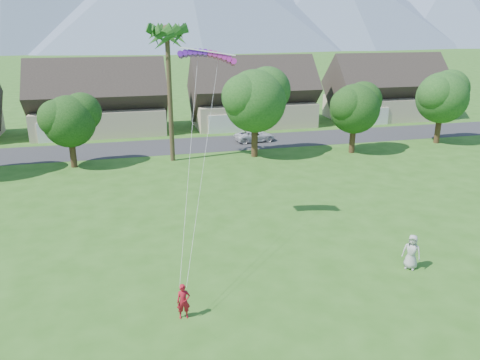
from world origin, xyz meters
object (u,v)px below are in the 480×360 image
object	(u,v)px
watcher	(412,252)
parafoil_kite	(208,53)
kite_flyer	(183,301)
parked_car	(255,136)

from	to	relation	value
watcher	parafoil_kite	world-z (taller)	parafoil_kite
kite_flyer	parafoil_kite	world-z (taller)	parafoil_kite
parked_car	kite_flyer	bearing A→B (deg)	153.62
watcher	parked_car	distance (m)	29.62
watcher	parafoil_kite	distance (m)	15.61
kite_flyer	parked_car	bearing A→B (deg)	70.65
parked_car	parafoil_kite	bearing A→B (deg)	152.27
watcher	kite_flyer	bearing A→B (deg)	-131.45
parked_car	parafoil_kite	xyz separation A→B (m)	(-9.10, -21.88, 10.19)
kite_flyer	watcher	world-z (taller)	watcher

